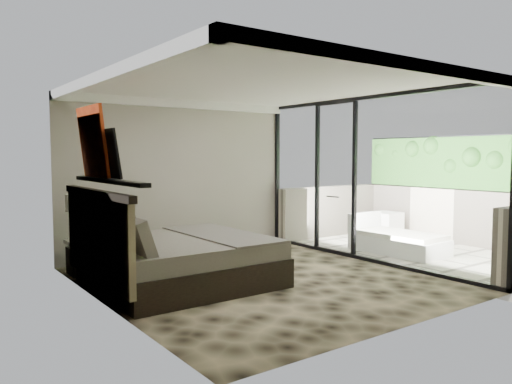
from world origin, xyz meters
TOP-DOWN VIEW (x-y plane):
  - floor at (0.00, 0.00)m, footprint 5.00×5.00m
  - ceiling at (0.00, 0.00)m, footprint 4.50×5.00m
  - back_wall at (0.00, 2.49)m, footprint 4.50×0.02m
  - left_wall at (-2.24, 0.00)m, footprint 0.02×5.00m
  - glass_wall at (2.25, 0.00)m, footprint 0.08×5.00m
  - terrace_slab at (3.75, 0.00)m, footprint 3.00×5.00m
  - parapet_far at (5.10, 0.00)m, footprint 0.30×5.00m
  - foliage_hedge at (5.10, 0.00)m, footprint 0.36×4.60m
  - picture_ledge at (-2.18, 0.10)m, footprint 0.12×2.20m
  - bed at (-1.14, 0.49)m, footprint 2.36×2.28m
  - nightstand at (-1.96, 1.88)m, footprint 0.56×0.56m
  - table_lamp at (-2.02, 1.90)m, footprint 0.38×0.38m
  - abstract_canvas at (-2.19, 0.61)m, footprint 0.13×0.90m
  - framed_print at (-2.14, 0.13)m, footprint 0.11×0.50m
  - ottoman at (4.45, 1.40)m, footprint 0.59×0.59m
  - lounger at (3.25, 0.18)m, footprint 0.91×1.75m

SIDE VIEW (x-z plane):
  - terrace_slab at x=3.75m, z-range -0.12..0.00m
  - floor at x=0.00m, z-range 0.00..0.00m
  - lounger at x=3.25m, z-range -0.13..0.55m
  - nightstand at x=-1.96m, z-range 0.00..0.47m
  - ottoman at x=4.45m, z-range 0.00..0.56m
  - bed at x=-1.14m, z-range -0.27..1.03m
  - parapet_far at x=5.10m, z-range 0.00..1.10m
  - table_lamp at x=-2.02m, z-range 0.62..1.32m
  - back_wall at x=0.00m, z-range 0.00..2.80m
  - left_wall at x=-2.24m, z-range 0.00..2.80m
  - glass_wall at x=2.25m, z-range 0.00..2.80m
  - picture_ledge at x=-2.18m, z-range 1.48..1.52m
  - foliage_hedge at x=5.10m, z-range 1.10..2.20m
  - framed_print at x=-2.14m, z-range 1.53..2.12m
  - abstract_canvas at x=-2.19m, z-range 1.53..2.42m
  - ceiling at x=0.00m, z-range 2.78..2.80m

